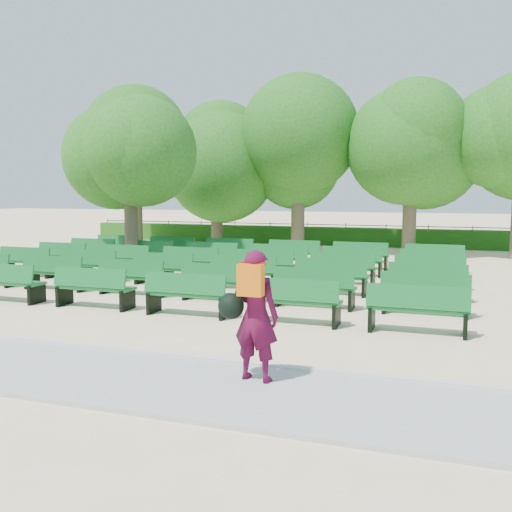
{
  "coord_description": "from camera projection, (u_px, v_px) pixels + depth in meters",
  "views": [
    {
      "loc": [
        6.1,
        -14.24,
        2.69
      ],
      "look_at": [
        1.52,
        -1.0,
        1.1
      ],
      "focal_mm": 40.0,
      "sensor_mm": 36.0,
      "label": 1
    }
  ],
  "objects": [
    {
      "name": "paving",
      "position": [
        26.0,
        366.0,
        8.71
      ],
      "size": [
        30.0,
        2.2,
        0.06
      ],
      "primitive_type": "cube",
      "color": "#AAAAA6",
      "rests_on": "ground"
    },
    {
      "name": "ground",
      "position": [
        216.0,
        290.0,
        15.66
      ],
      "size": [
        120.0,
        120.0,
        0.0
      ],
      "primitive_type": "plane",
      "color": "beige"
    },
    {
      "name": "hedge",
      "position": [
        325.0,
        236.0,
        28.76
      ],
      "size": [
        26.0,
        0.7,
        0.9
      ],
      "primitive_type": "cube",
      "color": "#215816",
      "rests_on": "ground"
    },
    {
      "name": "tree_line",
      "position": [
        305.0,
        253.0,
        25.05
      ],
      "size": [
        21.8,
        6.8,
        7.04
      ],
      "primitive_type": null,
      "color": "#27691C",
      "rests_on": "ground"
    },
    {
      "name": "tree_among",
      "position": [
        129.0,
        158.0,
        19.98
      ],
      "size": [
        3.85,
        3.85,
        5.63
      ],
      "color": "brown",
      "rests_on": "ground"
    },
    {
      "name": "bench_array",
      "position": [
        216.0,
        279.0,
        16.96
      ],
      "size": [
        1.91,
        0.67,
        1.19
      ],
      "rotation": [
        0.0,
        0.0,
        0.04
      ],
      "color": "#116226",
      "rests_on": "ground"
    },
    {
      "name": "curb",
      "position": [
        73.0,
        346.0,
        9.79
      ],
      "size": [
        30.0,
        0.12,
        0.1
      ],
      "primitive_type": "cube",
      "color": "silver",
      "rests_on": "ground"
    },
    {
      "name": "person",
      "position": [
        254.0,
        313.0,
        7.89
      ],
      "size": [
        0.89,
        0.56,
        1.84
      ],
      "rotation": [
        0.0,
        0.0,
        3.0
      ],
      "color": "#4A0A27",
      "rests_on": "ground"
    },
    {
      "name": "fence",
      "position": [
        326.0,
        244.0,
        29.18
      ],
      "size": [
        26.0,
        0.1,
        1.02
      ],
      "primitive_type": null,
      "color": "black",
      "rests_on": "ground"
    }
  ]
}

